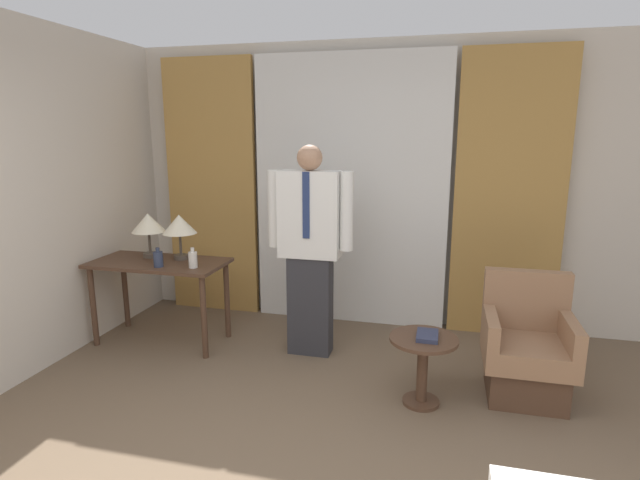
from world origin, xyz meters
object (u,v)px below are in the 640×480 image
side_table (423,359)px  book (427,336)px  bottle_by_lamp (158,259)px  table_lamp_left (148,224)px  bottle_near_edge (193,259)px  person (310,244)px  desk (159,274)px  table_lamp_right (179,226)px  armchair (526,352)px

side_table → book: book is taller
bottle_by_lamp → side_table: size_ratio=0.34×
table_lamp_left → bottle_by_lamp: 0.45m
table_lamp_left → bottle_near_edge: size_ratio=2.33×
person → book: (0.99, -0.62, -0.44)m
desk → book: desk is taller
bottle_near_edge → bottle_by_lamp: size_ratio=1.04×
table_lamp_left → table_lamp_right: 0.31m
person → armchair: size_ratio=2.02×
desk → bottle_by_lamp: (0.10, -0.16, 0.18)m
person → armchair: 1.82m
table_lamp_right → table_lamp_left: bearing=180.0°
armchair → side_table: bearing=-157.0°
person → armchair: bearing=-10.9°
book → bottle_by_lamp: bearing=170.9°
book → side_table: bearing=-174.1°
table_lamp_right → person: (1.20, -0.02, -0.10)m
desk → armchair: (3.03, -0.22, -0.31)m
table_lamp_right → bottle_near_edge: bearing=-44.3°
table_lamp_left → armchair: bearing=-6.2°
side_table → book: bearing=5.9°
table_lamp_right → book: table_lamp_right is taller
desk → book: (2.35, -0.52, -0.13)m
table_lamp_left → side_table: (2.48, -0.65, -0.71)m
table_lamp_left → person: 1.51m
bottle_by_lamp → armchair: bearing=-1.2°
person → table_lamp_left: bearing=179.2°
person → side_table: (0.97, -0.62, -0.62)m
armchair → bottle_by_lamp: bearing=178.8°
bottle_by_lamp → table_lamp_right: bearing=79.2°
desk → table_lamp_left: table_lamp_left is taller
table_lamp_right → armchair: table_lamp_right is taller
bottle_near_edge → person: size_ratio=0.10×
armchair → side_table: size_ratio=1.78×
table_lamp_right → book: 2.35m
desk → person: bearing=4.2°
table_lamp_left → desk: bearing=-37.9°
armchair → side_table: armchair is taller
armchair → side_table: (-0.71, -0.30, 0.01)m
bottle_near_edge → armchair: size_ratio=0.20×
person → armchair: person is taller
armchair → book: (-0.69, -0.30, 0.18)m
table_lamp_left → armchair: table_lamp_left is taller
table_lamp_right → armchair: 2.99m
bottle_near_edge → book: bearing=-11.8°
table_lamp_left → side_table: bearing=-14.6°
table_lamp_right → side_table: 2.37m
desk → bottle_by_lamp: bottle_by_lamp is taller
bottle_by_lamp → person: bearing=11.7°
desk → armchair: size_ratio=1.35×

